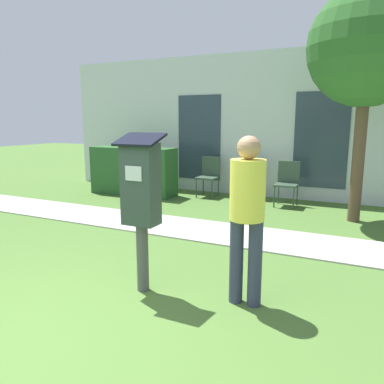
{
  "coord_description": "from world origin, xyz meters",
  "views": [
    {
      "loc": [
        2.38,
        -1.72,
        1.71
      ],
      "look_at": [
        0.89,
        1.38,
        1.05
      ],
      "focal_mm": 35.0,
      "sensor_mm": 36.0,
      "label": 1
    }
  ],
  "objects_px": {
    "outdoor_chair_right": "(287,180)",
    "outdoor_chair_left": "(209,173)",
    "parking_meter": "(141,193)",
    "person_standing": "(247,208)",
    "outdoor_chair_middle": "(247,176)"
  },
  "relations": [
    {
      "from": "outdoor_chair_left",
      "to": "outdoor_chair_middle",
      "type": "xyz_separation_m",
      "value": [
        0.9,
        -0.01,
        0.0
      ]
    },
    {
      "from": "outdoor_chair_left",
      "to": "person_standing",
      "type": "bearing_deg",
      "value": -45.4
    },
    {
      "from": "outdoor_chair_middle",
      "to": "outdoor_chair_right",
      "type": "bearing_deg",
      "value": -13.93
    },
    {
      "from": "outdoor_chair_right",
      "to": "parking_meter",
      "type": "bearing_deg",
      "value": -111.69
    },
    {
      "from": "parking_meter",
      "to": "outdoor_chair_left",
      "type": "bearing_deg",
      "value": 105.29
    },
    {
      "from": "parking_meter",
      "to": "outdoor_chair_left",
      "type": "relative_size",
      "value": 1.77
    },
    {
      "from": "parking_meter",
      "to": "outdoor_chair_right",
      "type": "bearing_deg",
      "value": 83.66
    },
    {
      "from": "parking_meter",
      "to": "outdoor_chair_middle",
      "type": "relative_size",
      "value": 1.77
    },
    {
      "from": "person_standing",
      "to": "outdoor_chair_left",
      "type": "distance_m",
      "value": 5.15
    },
    {
      "from": "outdoor_chair_right",
      "to": "outdoor_chair_left",
      "type": "bearing_deg",
      "value": 158.32
    },
    {
      "from": "parking_meter",
      "to": "outdoor_chair_left",
      "type": "distance_m",
      "value": 4.95
    },
    {
      "from": "outdoor_chair_middle",
      "to": "outdoor_chair_right",
      "type": "relative_size",
      "value": 1.0
    },
    {
      "from": "parking_meter",
      "to": "outdoor_chair_left",
      "type": "xyz_separation_m",
      "value": [
        -1.3,
        4.76,
        -0.49
      ]
    },
    {
      "from": "parking_meter",
      "to": "outdoor_chair_right",
      "type": "distance_m",
      "value": 4.61
    },
    {
      "from": "person_standing",
      "to": "outdoor_chair_right",
      "type": "bearing_deg",
      "value": 58.27
    }
  ]
}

